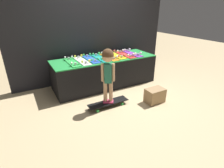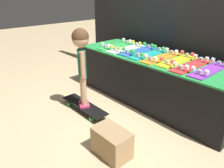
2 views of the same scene
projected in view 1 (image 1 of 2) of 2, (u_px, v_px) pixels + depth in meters
The scene contains 14 objects.
ground_plane at pixel (116, 93), 3.87m from camera, with size 16.00×16.00×0.00m, color tan.
back_wall at pixel (94, 33), 4.30m from camera, with size 4.06×0.10×2.34m.
display_rack at pixel (105, 72), 4.18m from camera, with size 2.40×0.82×0.68m.
skateboard_green_on_rack at pixel (72, 62), 3.67m from camera, with size 0.18×0.71×0.09m.
skateboard_white_on_rack at pixel (82, 61), 3.77m from camera, with size 0.18×0.71×0.09m.
skateboard_blue_on_rack at pixel (91, 59), 3.89m from camera, with size 0.18×0.71×0.09m.
skateboard_teal_on_rack at pixel (100, 58), 3.98m from camera, with size 0.18×0.71×0.09m.
skateboard_orange_on_rack at pixel (109, 57), 4.06m from camera, with size 0.18×0.71×0.09m.
skateboard_yellow_on_rack at pixel (116, 55), 4.19m from camera, with size 0.18×0.71×0.09m.
skateboard_red_on_rack at pixel (125, 54), 4.25m from camera, with size 0.18×0.71×0.09m.
skateboard_purple_on_rack at pixel (132, 53), 4.36m from camera, with size 0.18×0.71×0.09m.
skateboard_on_floor at pixel (108, 103), 3.34m from camera, with size 0.79×0.21×0.09m.
child at pixel (108, 66), 3.04m from camera, with size 0.23×0.21×1.03m.
storage_box at pixel (155, 96), 3.47m from camera, with size 0.37×0.25×0.29m.
Camera 1 is at (-1.75, -2.98, 1.76)m, focal length 28.00 mm.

